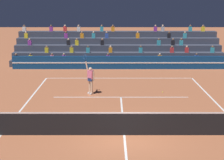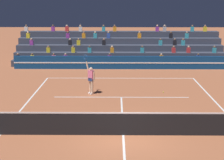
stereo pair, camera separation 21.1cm
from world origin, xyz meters
name	(u,v)px [view 2 (the right image)]	position (x,y,z in m)	size (l,w,h in m)	color
ground_plane	(123,135)	(0.00, 0.00, 0.00)	(120.00, 120.00, 0.00)	#AD603D
court_lines	(123,135)	(0.00, 0.00, 0.00)	(11.10, 23.90, 0.01)	white
tennis_net	(123,124)	(0.00, 0.00, 0.54)	(12.00, 0.10, 1.10)	black
sponsor_banner_wall	(120,63)	(0.00, 15.60, 0.55)	(18.00, 0.26, 1.10)	navy
bleacher_stand	(119,51)	(-0.01, 19.41, 1.02)	(19.04, 4.75, 3.38)	#383D4C
tennis_player	(91,79)	(-1.90, 7.24, 0.99)	(0.75, 0.63, 2.50)	beige
tennis_ball	(163,92)	(2.72, 7.57, 0.03)	(0.07, 0.07, 0.07)	#C6DB33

